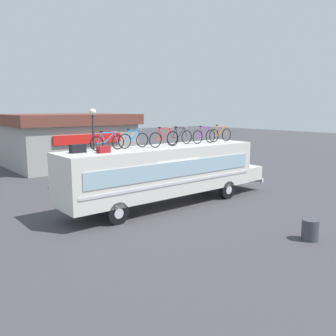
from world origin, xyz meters
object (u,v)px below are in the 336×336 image
Objects in this scene: rooftop_bicycle_3 at (164,139)px; rooftop_bicycle_5 at (204,136)px; bus at (166,170)px; luggage_bag_1 at (78,149)px; trash_bin at (310,230)px; rooftop_bicycle_2 at (134,140)px; rooftop_bicycle_4 at (180,137)px; rooftop_bicycle_6 at (220,135)px; luggage_bag_2 at (104,149)px; rooftop_bicycle_1 at (107,142)px; street_lamp at (93,137)px.

rooftop_bicycle_3 reaches higher than rooftop_bicycle_5.
luggage_bag_1 is (-4.53, 0.35, 1.38)m from bus.
rooftop_bicycle_3 is 7.78m from trash_bin.
rooftop_bicycle_5 is at bearing 78.25° from trash_bin.
rooftop_bicycle_5 is (7.09, -0.41, 0.22)m from luggage_bag_1.
rooftop_bicycle_4 reaches higher than rooftop_bicycle_2.
rooftop_bicycle_6 reaches higher than rooftop_bicycle_5.
rooftop_bicycle_1 reaches higher than luggage_bag_2.
rooftop_bicycle_2 is at bearing 1.13° from luggage_bag_1.
rooftop_bicycle_3 is 1.47m from rooftop_bicycle_4.
rooftop_bicycle_2 is at bearing 176.36° from rooftop_bicycle_6.
rooftop_bicycle_6 is at bearing 3.00° from luggage_bag_2.
bus is 4.26m from rooftop_bicycle_6.
bus is 6.89× the size of rooftop_bicycle_6.
rooftop_bicycle_1 is at bearing 169.37° from rooftop_bicycle_3.
luggage_bag_1 is at bearing -178.87° from rooftop_bicycle_2.
luggage_bag_2 is 0.30× the size of rooftop_bicycle_1.
bus is at bearing 28.04° from rooftop_bicycle_3.
street_lamp reaches higher than rooftop_bicycle_5.
rooftop_bicycle_3 reaches higher than trash_bin.
bus is at bearing -179.26° from rooftop_bicycle_6.
rooftop_bicycle_2 is at bearing 159.35° from rooftop_bicycle_3.
rooftop_bicycle_2 is (1.40, 0.01, 0.02)m from rooftop_bicycle_1.
rooftop_bicycle_3 is 2.30× the size of trash_bin.
rooftop_bicycle_5 is at bearing -3.32° from luggage_bag_1.
luggage_bag_2 is at bearing -129.58° from rooftop_bicycle_1.
rooftop_bicycle_1 is 1.01× the size of rooftop_bicycle_4.
luggage_bag_1 is at bearing 126.64° from trash_bin.
rooftop_bicycle_1 is 2.88m from rooftop_bicycle_3.
rooftop_bicycle_4 is (4.22, -0.07, 0.03)m from rooftop_bicycle_1.
street_lamp reaches higher than rooftop_bicycle_3.
luggage_bag_2 is at bearing -113.33° from street_lamp.
rooftop_bicycle_5 is at bearing -52.09° from street_lamp.
street_lamp is at bearing 101.41° from trash_bin.
bus is at bearing -7.46° from rooftop_bicycle_1.
rooftop_bicycle_2 is 5.63m from rooftop_bicycle_6.
luggage_bag_2 is (0.84, -0.70, -0.03)m from luggage_bag_1.
luggage_bag_1 is 7.10m from rooftop_bicycle_5.
rooftop_bicycle_5 reaches higher than trash_bin.
rooftop_bicycle_6 reaches higher than luggage_bag_1.
rooftop_bicycle_3 reaches higher than bus.
rooftop_bicycle_6 is at bearing -2.03° from luggage_bag_1.
luggage_bag_2 is 0.65× the size of trash_bin.
rooftop_bicycle_4 is 8.09m from trash_bin.
rooftop_bicycle_1 is at bearing 172.54° from bus.
rooftop_bicycle_2 reaches higher than rooftop_bicycle_1.
rooftop_bicycle_2 is (2.03, 0.76, 0.24)m from luggage_bag_2.
rooftop_bicycle_1 reaches higher than luggage_bag_1.
rooftop_bicycle_5 reaches higher than luggage_bag_1.
rooftop_bicycle_1 reaches higher than trash_bin.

